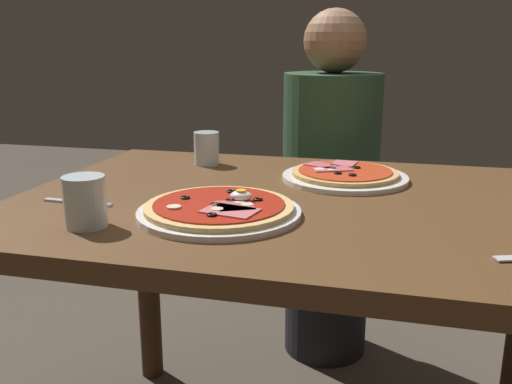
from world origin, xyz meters
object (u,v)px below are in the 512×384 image
(pizza_across_left, at_px, (345,175))
(fork, at_px, (73,202))
(water_glass_near, at_px, (207,150))
(dining_table, at_px, (300,248))
(pizza_foreground, at_px, (220,209))
(diner_person, at_px, (329,199))
(water_glass_far, at_px, (85,205))

(pizza_across_left, distance_m, fork, 0.63)
(water_glass_near, bearing_deg, fork, -108.65)
(dining_table, height_order, pizza_foreground, pizza_foreground)
(diner_person, bearing_deg, water_glass_far, 71.18)
(dining_table, relative_size, fork, 7.77)
(pizza_foreground, relative_size, diner_person, 0.27)
(dining_table, distance_m, fork, 0.50)
(pizza_across_left, distance_m, water_glass_near, 0.40)
(water_glass_far, bearing_deg, diner_person, 71.18)
(pizza_foreground, distance_m, water_glass_near, 0.48)
(fork, bearing_deg, pizza_foreground, -1.17)
(pizza_across_left, distance_m, diner_person, 0.54)
(diner_person, bearing_deg, pizza_across_left, 100.54)
(water_glass_far, bearing_deg, dining_table, 39.10)
(water_glass_near, bearing_deg, pizza_across_left, -12.76)
(diner_person, bearing_deg, water_glass_near, 53.95)
(dining_table, bearing_deg, fork, -161.59)
(dining_table, relative_size, water_glass_far, 13.03)
(dining_table, distance_m, water_glass_near, 0.45)
(pizza_foreground, xyz_separation_m, water_glass_far, (-0.21, -0.12, 0.03))
(water_glass_near, relative_size, diner_person, 0.08)
(pizza_across_left, xyz_separation_m, water_glass_far, (-0.42, -0.48, 0.03))
(water_glass_near, height_order, water_glass_far, water_glass_far)
(water_glass_far, xyz_separation_m, diner_person, (0.33, 0.97, -0.23))
(pizza_foreground, relative_size, fork, 2.02)
(pizza_across_left, bearing_deg, water_glass_far, -131.51)
(pizza_across_left, bearing_deg, fork, -146.97)
(dining_table, bearing_deg, pizza_foreground, -129.77)
(pizza_across_left, bearing_deg, dining_table, -110.82)
(pizza_across_left, bearing_deg, pizza_foreground, -120.31)
(pizza_across_left, xyz_separation_m, water_glass_near, (-0.39, 0.09, 0.03))
(water_glass_near, height_order, fork, water_glass_near)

